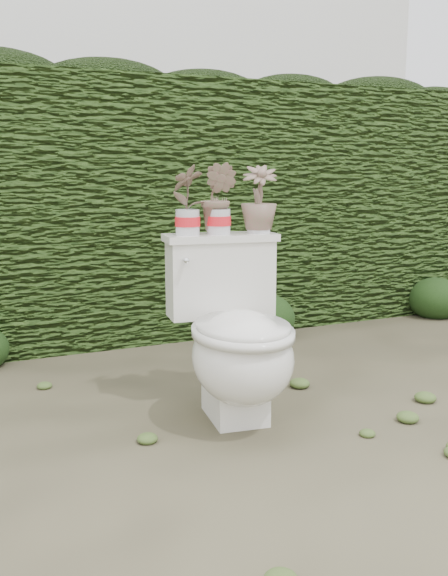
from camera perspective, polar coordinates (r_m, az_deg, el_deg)
name	(u,v)px	position (r m, az deg, el deg)	size (l,w,h in m)	color
ground	(192,411)	(2.91, -2.83, -10.84)	(60.00, 60.00, 0.00)	#666046
hedge	(100,210)	(4.25, -10.93, 6.84)	(8.00, 1.00, 1.60)	#39591D
house_wall	(61,94)	(8.72, -14.28, 16.40)	(8.00, 3.50, 4.00)	silver
toilet	(236,339)	(2.70, 1.12, -4.56)	(0.54, 0.73, 0.78)	silver
potted_plant_left	(187,202)	(2.80, -3.28, 7.67)	(0.15, 0.10, 0.29)	#267C32
potted_plant_center	(219,200)	(2.84, -0.49, 7.81)	(0.16, 0.13, 0.30)	#267C32
potted_plant_right	(259,201)	(2.90, 3.12, 7.75)	(0.16, 0.16, 0.29)	#267C32
liriope_clump_2	(264,314)	(4.07, 3.57, -2.29)	(0.40, 0.40, 0.32)	#213B14
liriope_clump_3	(436,295)	(4.92, 18.32, -0.58)	(0.39, 0.39, 0.31)	#213B14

